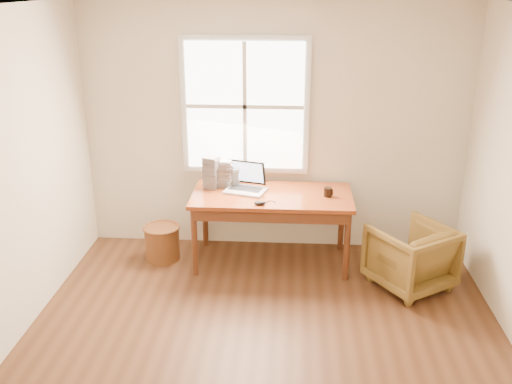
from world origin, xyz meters
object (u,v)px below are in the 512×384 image
wicker_stool (162,243)px  coffee_mug (328,192)px  laptop (245,177)px  cd_stack_a (225,173)px  armchair (411,256)px  desk (272,196)px

wicker_stool → coffee_mug: 1.81m
laptop → cd_stack_a: size_ratio=1.61×
cd_stack_a → armchair: bearing=-18.8°
armchair → laptop: 1.78m
coffee_mug → cd_stack_a: bearing=-174.6°
wicker_stool → cd_stack_a: (0.65, 0.22, 0.71)m
armchair → coffee_mug: (-0.78, 0.39, 0.49)m
desk → coffee_mug: 0.56m
desk → coffee_mug: (0.55, -0.03, 0.07)m
desk → cd_stack_a: bearing=157.7°
laptop → desk: bearing=6.4°
cd_stack_a → laptop: bearing=-35.0°
armchair → cd_stack_a: cd_stack_a is taller
desk → cd_stack_a: cd_stack_a is taller
coffee_mug → cd_stack_a: size_ratio=0.32×
armchair → coffee_mug: bearing=-60.4°
desk → cd_stack_a: 0.56m
armchair → desk: bearing=-51.2°
desk → laptop: bearing=170.2°
laptop → coffee_mug: bearing=11.0°
laptop → wicker_stool: bearing=-159.5°
laptop → coffee_mug: size_ratio=5.01×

